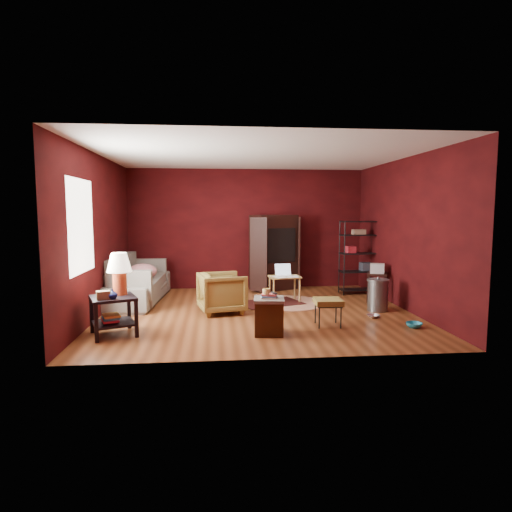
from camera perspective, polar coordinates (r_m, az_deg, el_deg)
The scene contains 18 objects.
room at distance 7.61m, azimuth -0.15°, elevation 2.85°, with size 5.54×5.04×2.84m.
sofa at distance 8.93m, azimuth -15.57°, elevation -3.03°, with size 2.32×0.68×0.91m, color #6A635B.
armchair at distance 7.73m, azimuth -4.56°, elevation -4.64°, with size 0.77×0.72×0.79m, color black.
pet_bowl_steel at distance 7.66m, azimuth 15.41°, elevation -7.17°, with size 0.21×0.05×0.21m, color silver.
pet_bowl_turquoise at distance 7.22m, azimuth 20.35°, elevation -7.97°, with size 0.25×0.08×0.25m, color #279BB8.
vase at distance 6.43m, azimuth -18.58°, elevation -4.85°, with size 0.14×0.14×0.14m, color #0D1341.
mug at distance 6.27m, azimuth 1.39°, elevation -4.67°, with size 0.11×0.09×0.11m, color #F4D477.
side_table at distance 6.66m, azimuth -18.13°, elevation -3.79°, with size 0.79×0.79×1.21m.
sofa_cushions at distance 8.94m, azimuth -15.61°, elevation -3.24°, with size 0.88×2.07×0.86m.
hamper at distance 6.40m, azimuth 1.74°, elevation -7.92°, with size 0.49×0.49×0.62m.
footstool at distance 6.92m, azimuth 9.59°, elevation -6.14°, with size 0.45×0.45×0.43m.
rug_round at distance 8.57m, azimuth 4.48°, elevation -6.24°, with size 1.74×1.74×0.01m.
rug_oriental at distance 8.51m, azimuth 1.95°, elevation -6.25°, with size 1.38×1.15×0.01m.
laptop_desk at distance 8.62m, azimuth 3.82°, elevation -3.05°, with size 0.65×0.53×0.76m.
tv_armoire at distance 9.92m, azimuth 2.45°, elevation 0.68°, with size 1.24×1.04×1.73m.
wire_shelving at distance 9.69m, azimuth 13.53°, elevation 0.28°, with size 0.81×0.39×1.61m.
small_stand at distance 8.94m, azimuth 15.85°, elevation -2.23°, with size 0.51×0.51×0.77m.
trash_can at distance 8.17m, azimuth 15.92°, elevation -4.99°, with size 0.52×0.52×0.63m.
Camera 1 is at (-0.74, -7.58, 1.82)m, focal length 30.00 mm.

